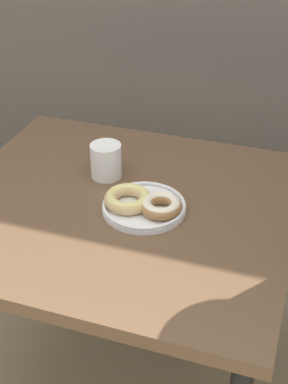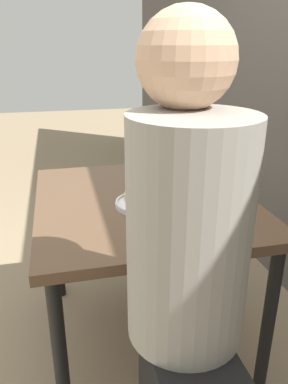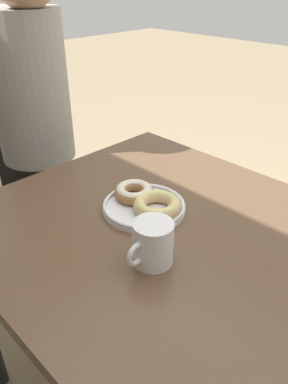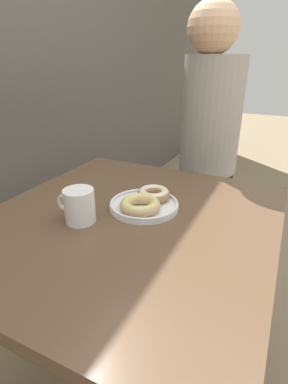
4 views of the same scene
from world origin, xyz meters
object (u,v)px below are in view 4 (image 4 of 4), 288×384
(coffee_mug, at_px, (79,205))
(person_figure, at_px, (209,157))
(donut_plate, at_px, (145,202))
(dining_table, at_px, (129,239))

(coffee_mug, distance_m, person_figure, 0.86)
(person_figure, bearing_deg, donut_plate, 176.28)
(person_figure, bearing_deg, dining_table, 174.99)
(coffee_mug, bearing_deg, dining_table, -55.00)
(dining_table, distance_m, coffee_mug, 0.20)
(donut_plate, xyz_separation_m, person_figure, (0.67, -0.04, -0.03))
(dining_table, bearing_deg, donut_plate, -15.59)
(donut_plate, relative_size, coffee_mug, 1.94)
(dining_table, bearing_deg, coffee_mug, 125.00)
(coffee_mug, height_order, person_figure, person_figure)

